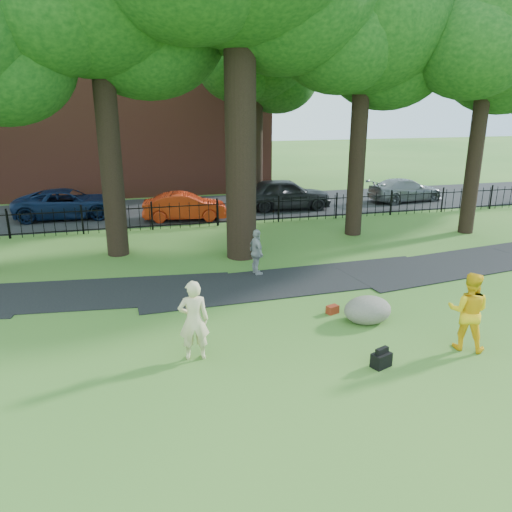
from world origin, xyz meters
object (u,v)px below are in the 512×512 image
object	(u,v)px
man	(468,311)
red_sedan	(185,207)
boulder	(368,308)
woman	(194,320)

from	to	relation	value
man	red_sedan	world-z (taller)	man
man	red_sedan	distance (m)	15.75
boulder	red_sedan	world-z (taller)	red_sedan
woman	boulder	xyz separation A→B (m)	(4.73, 0.83, -0.57)
red_sedan	man	bearing A→B (deg)	-155.39
woman	boulder	size ratio (longest dim) A/B	1.47
red_sedan	boulder	bearing A→B (deg)	-159.10
woman	red_sedan	size ratio (longest dim) A/B	0.47
man	red_sedan	xyz separation A→B (m)	(-4.79, 15.00, -0.28)
boulder	red_sedan	size ratio (longest dim) A/B	0.32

